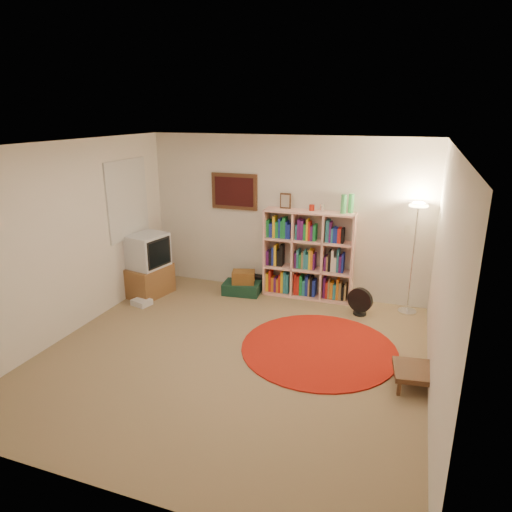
{
  "coord_description": "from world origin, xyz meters",
  "views": [
    {
      "loc": [
        1.93,
        -4.54,
        2.84
      ],
      "look_at": [
        0.1,
        0.6,
        1.1
      ],
      "focal_mm": 32.0,
      "sensor_mm": 36.0,
      "label": 1
    }
  ],
  "objects_px": {
    "floor_fan": "(360,302)",
    "tv_stand": "(149,266)",
    "side_table": "(417,372)",
    "floor_lamp": "(417,222)",
    "suitcase": "(242,288)",
    "bookshelf": "(308,255)"
  },
  "relations": [
    {
      "from": "floor_fan",
      "to": "suitcase",
      "type": "relative_size",
      "value": 0.67
    },
    {
      "from": "tv_stand",
      "to": "suitcase",
      "type": "height_order",
      "value": "tv_stand"
    },
    {
      "from": "tv_stand",
      "to": "suitcase",
      "type": "xyz_separation_m",
      "value": [
        1.38,
        0.53,
        -0.39
      ]
    },
    {
      "from": "bookshelf",
      "to": "suitcase",
      "type": "bearing_deg",
      "value": -165.82
    },
    {
      "from": "floor_lamp",
      "to": "tv_stand",
      "type": "distance_m",
      "value": 4.1
    },
    {
      "from": "floor_lamp",
      "to": "tv_stand",
      "type": "bearing_deg",
      "value": -170.27
    },
    {
      "from": "bookshelf",
      "to": "floor_lamp",
      "type": "xyz_separation_m",
      "value": [
        1.56,
        -0.13,
        0.7
      ]
    },
    {
      "from": "tv_stand",
      "to": "side_table",
      "type": "xyz_separation_m",
      "value": [
        4.09,
        -1.3,
        -0.3
      ]
    },
    {
      "from": "floor_lamp",
      "to": "floor_fan",
      "type": "height_order",
      "value": "floor_lamp"
    },
    {
      "from": "floor_fan",
      "to": "tv_stand",
      "type": "height_order",
      "value": "tv_stand"
    },
    {
      "from": "bookshelf",
      "to": "tv_stand",
      "type": "bearing_deg",
      "value": -162.33
    },
    {
      "from": "suitcase",
      "to": "side_table",
      "type": "bearing_deg",
      "value": -39.9
    },
    {
      "from": "floor_fan",
      "to": "side_table",
      "type": "distance_m",
      "value": 1.84
    },
    {
      "from": "suitcase",
      "to": "side_table",
      "type": "height_order",
      "value": "side_table"
    },
    {
      "from": "floor_lamp",
      "to": "tv_stand",
      "type": "xyz_separation_m",
      "value": [
        -3.94,
        -0.68,
        -0.89
      ]
    },
    {
      "from": "bookshelf",
      "to": "side_table",
      "type": "distance_m",
      "value": 2.76
    },
    {
      "from": "side_table",
      "to": "floor_lamp",
      "type": "bearing_deg",
      "value": 94.41
    },
    {
      "from": "suitcase",
      "to": "side_table",
      "type": "xyz_separation_m",
      "value": [
        2.72,
        -1.83,
        0.09
      ]
    },
    {
      "from": "tv_stand",
      "to": "bookshelf",
      "type": "bearing_deg",
      "value": 30.02
    },
    {
      "from": "floor_fan",
      "to": "tv_stand",
      "type": "distance_m",
      "value": 3.31
    },
    {
      "from": "floor_lamp",
      "to": "suitcase",
      "type": "bearing_deg",
      "value": -176.82
    },
    {
      "from": "floor_lamp",
      "to": "tv_stand",
      "type": "relative_size",
      "value": 1.65
    }
  ]
}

